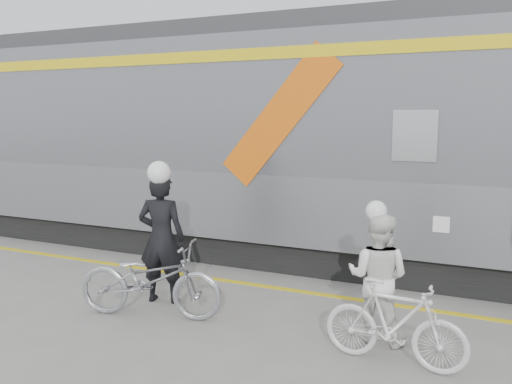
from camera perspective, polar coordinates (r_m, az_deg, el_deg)
The scene contains 9 objects.
ground at distance 6.44m, azimuth -7.74°, elevation -15.13°, with size 90.00×90.00×0.00m, color slate.
train at distance 9.26m, azimuth 16.58°, elevation 4.83°, with size 24.00×3.17×4.10m.
safety_strip at distance 8.20m, azimuth 0.51°, elevation -9.82°, with size 24.00×0.12×0.01m, color gold.
man at distance 7.44m, azimuth -9.92°, elevation -4.80°, with size 0.64×0.42×1.77m, color black.
bicycle_left at distance 7.00m, azimuth -11.08°, elevation -9.03°, with size 0.65×1.85×0.97m, color #999AA0.
woman at distance 6.27m, azimuth 12.71°, elevation -8.77°, with size 0.71×0.55×1.46m, color white.
bicycle_right at distance 5.80m, azimuth 14.38°, elevation -13.25°, with size 0.42×1.47×0.89m, color silver.
helmet_man at distance 7.28m, azimuth -10.12°, elevation 3.16°, with size 0.31×0.31×0.31m, color white.
helmet_woman at distance 6.09m, azimuth 12.95°, elevation -1.10°, with size 0.23×0.23×0.23m, color white.
Camera 1 is at (3.23, -4.95, 2.53)m, focal length 38.00 mm.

